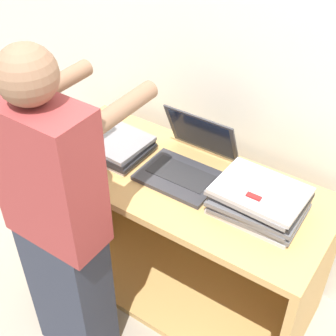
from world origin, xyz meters
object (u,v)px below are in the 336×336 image
laptop_stack_right (259,200)px  person (60,228)px  laptop_stack_left (111,144)px  laptop_open (187,162)px

laptop_stack_right → person: (-0.61, -0.53, -0.06)m
laptop_stack_left → person: person is taller
laptop_open → person: size_ratio=0.24×
person → laptop_stack_right: bearing=40.9°
laptop_open → person: 0.63m
laptop_stack_left → laptop_stack_right: laptop_stack_right is taller
person → laptop_stack_left: bearing=107.8°
laptop_stack_left → laptop_open: bearing=9.4°
laptop_stack_left → laptop_stack_right: bearing=0.2°
laptop_stack_left → person: 0.55m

